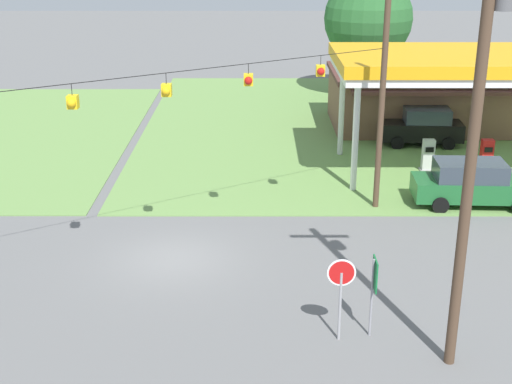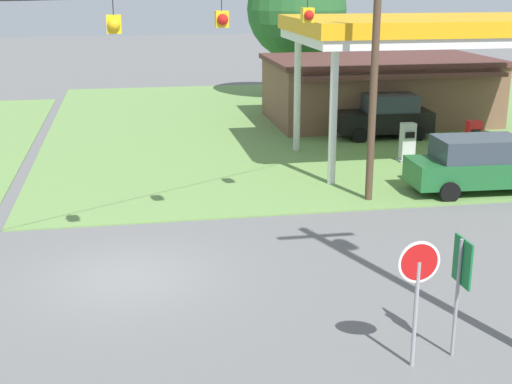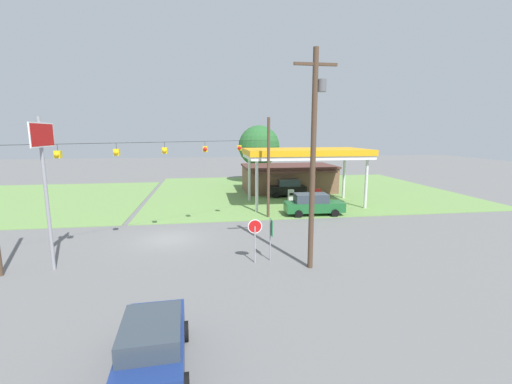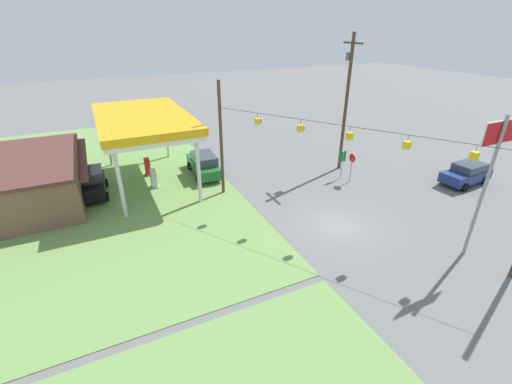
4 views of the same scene
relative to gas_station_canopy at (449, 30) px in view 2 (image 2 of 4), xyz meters
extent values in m
plane|color=slate|center=(-12.46, -9.68, -5.12)|extent=(160.00, 160.00, 0.00)
cube|color=#6B934C|center=(2.00, 8.29, -5.10)|extent=(36.00, 28.00, 0.04)
cube|color=silver|center=(0.00, 0.00, -0.22)|extent=(11.74, 6.47, 0.35)
cube|color=orange|center=(0.00, 0.00, 0.23)|extent=(11.94, 6.67, 0.55)
cylinder|color=silver|center=(-5.27, -2.64, -2.76)|extent=(0.28, 0.28, 4.72)
cylinder|color=silver|center=(-5.27, 2.64, -2.76)|extent=(0.28, 0.28, 4.72)
cube|color=brown|center=(0.35, 8.29, -3.62)|extent=(10.84, 6.32, 3.01)
cube|color=#512D28|center=(0.35, 8.29, -2.00)|extent=(11.14, 6.62, 0.24)
cube|color=#512D28|center=(0.35, 4.78, -2.37)|extent=(9.75, 0.70, 0.20)
cube|color=gray|center=(-1.39, 0.00, -5.06)|extent=(0.71, 0.56, 0.12)
cube|color=silver|center=(-1.39, 0.00, -4.28)|extent=(0.55, 0.40, 1.45)
cube|color=black|center=(-1.39, -0.21, -3.99)|extent=(0.39, 0.03, 0.24)
cube|color=gray|center=(1.39, 0.00, -5.06)|extent=(0.71, 0.56, 0.12)
cube|color=red|center=(1.39, 0.00, -4.28)|extent=(0.55, 0.40, 1.45)
cube|color=black|center=(1.39, -0.21, -3.99)|extent=(0.39, 0.03, 0.24)
cube|color=#1E602D|center=(-0.41, -4.46, -4.37)|extent=(5.24, 2.08, 0.83)
cube|color=#333D47|center=(-0.72, -4.45, -3.58)|extent=(2.91, 1.83, 0.75)
cylinder|color=black|center=(-1.97, -3.45, -4.78)|extent=(0.69, 0.25, 0.68)
cylinder|color=black|center=(-2.05, -5.33, -4.78)|extent=(0.69, 0.25, 0.68)
cube|color=black|center=(-0.78, 4.46, -4.32)|extent=(4.37, 2.06, 0.92)
cube|color=#333D47|center=(-0.52, 4.45, -3.48)|extent=(2.44, 1.82, 0.75)
cylinder|color=black|center=(-2.15, 3.58, -4.78)|extent=(0.69, 0.25, 0.68)
cylinder|color=black|center=(-2.06, 5.47, -4.78)|extent=(0.69, 0.25, 0.68)
cylinder|color=black|center=(0.51, 3.45, -4.78)|extent=(0.69, 0.25, 0.68)
cylinder|color=black|center=(0.60, 5.34, -4.78)|extent=(0.69, 0.25, 0.68)
cylinder|color=#99999E|center=(-7.24, -14.86, -4.07)|extent=(0.08, 0.08, 2.10)
cylinder|color=white|center=(-7.24, -14.86, -3.02)|extent=(0.80, 0.03, 0.80)
cylinder|color=red|center=(-7.24, -14.86, -3.02)|extent=(0.70, 0.03, 0.70)
cylinder|color=gray|center=(-6.33, -14.64, -3.92)|extent=(0.07, 0.07, 2.40)
cube|color=#146B33|center=(-6.28, -14.64, -3.17)|extent=(0.04, 0.70, 0.90)
cylinder|color=#4C3828|center=(-4.59, -4.68, -0.90)|extent=(0.24, 0.24, 8.45)
cylinder|color=black|center=(-12.46, -9.68, 1.29)|extent=(0.02, 0.02, 0.35)
cube|color=yellow|center=(-12.46, -9.68, 0.92)|extent=(0.32, 0.32, 0.40)
sphere|color=yellow|center=(-12.46, -9.85, 0.92)|extent=(0.28, 0.28, 0.28)
cylinder|color=black|center=(-9.84, -8.01, 1.29)|extent=(0.02, 0.02, 0.35)
cube|color=yellow|center=(-9.84, -8.01, 0.92)|extent=(0.32, 0.32, 0.40)
sphere|color=red|center=(-9.84, -8.18, 0.92)|extent=(0.28, 0.28, 0.28)
cylinder|color=black|center=(-7.21, -6.35, 1.29)|extent=(0.02, 0.02, 0.35)
cube|color=yellow|center=(-7.21, -6.35, 0.92)|extent=(0.32, 0.32, 0.40)
sphere|color=red|center=(-7.21, -6.52, 0.92)|extent=(0.28, 0.28, 0.28)
cylinder|color=#4C3828|center=(-2.10, 16.13, -3.65)|extent=(0.44, 0.44, 2.95)
sphere|color=#28602D|center=(-2.10, 16.13, 0.19)|extent=(5.89, 5.89, 5.89)
camera|label=1|loc=(-9.58, -32.33, 5.82)|focal=50.00mm
camera|label=2|loc=(-12.28, -26.06, 1.86)|focal=50.00mm
camera|label=3|loc=(-9.88, -32.89, 2.07)|focal=24.00mm
camera|label=4|loc=(-27.29, 3.37, 6.66)|focal=24.00mm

